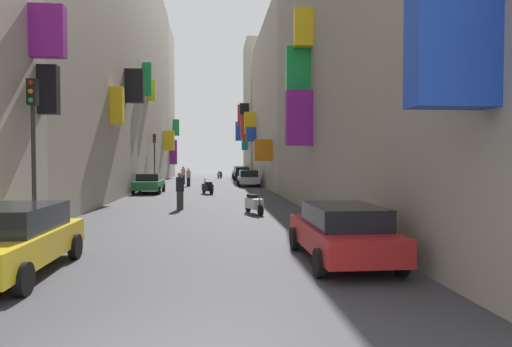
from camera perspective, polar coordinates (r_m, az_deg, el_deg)
name	(u,v)px	position (r m, az deg, el deg)	size (l,w,h in m)	color
ground_plane	(206,190)	(34.97, -6.56, -2.09)	(140.00, 140.00, 0.00)	#38383D
building_left_mid_b	(104,62)	(38.01, -19.08, 13.56)	(7.21, 41.15, 20.36)	#9E9384
building_left_mid_c	(150,104)	(61.89, -13.64, 8.75)	(6.91, 8.13, 19.81)	#B2A899
building_right_mid_a	(295,107)	(40.42, 5.06, 8.65)	(7.31, 19.55, 14.39)	#B2A899
building_right_mid_c	(272,116)	(55.44, 2.13, 7.51)	(7.13, 6.19, 15.77)	#BCB29E
building_right_far	(266,110)	(62.15, 1.33, 8.21)	(7.23, 7.11, 18.60)	#B2A899
parked_car_silver	(248,178)	(39.17, -1.01, -0.56)	(1.93, 3.93, 1.44)	#B7B7BC
parked_car_yellow	(9,239)	(10.48, -29.40, -7.42)	(1.97, 4.36, 1.42)	gold
parked_car_black	(242,173)	(49.86, -1.87, 0.01)	(1.87, 3.94, 1.53)	black
parked_car_red	(342,231)	(10.51, 11.11, -7.37)	(1.89, 4.15, 1.34)	#B21E1E
parked_car_green	(149,183)	(32.11, -13.70, -1.17)	(1.91, 4.11, 1.38)	#236638
parked_car_blue	(240,172)	(55.57, -2.04, 0.19)	(2.03, 3.96, 1.52)	navy
scooter_black	(208,187)	(30.41, -6.30, -1.81)	(0.83, 1.88, 1.13)	black
scooter_white	(254,203)	(19.27, -0.27, -3.91)	(0.76, 1.87, 1.13)	silver
scooter_silver	(220,175)	(55.81, -4.74, -0.15)	(0.67, 1.97, 1.13)	#ADADB2
pedestrian_crossing	(188,177)	(39.35, -8.76, -0.50)	(0.46, 0.46, 1.62)	black
pedestrian_near_left	(183,175)	(42.96, -9.42, -0.22)	(0.43, 0.43, 1.73)	#242424
pedestrian_near_right	(180,191)	(21.23, -9.84, -2.23)	(0.53, 0.53, 1.79)	#373737
traffic_light_near_corner	(154,151)	(40.35, -13.05, 2.86)	(0.26, 0.34, 4.65)	#2D2D2D
traffic_light_far_corner	(33,132)	(14.32, -26.97, 4.80)	(0.26, 0.34, 4.72)	#2D2D2D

